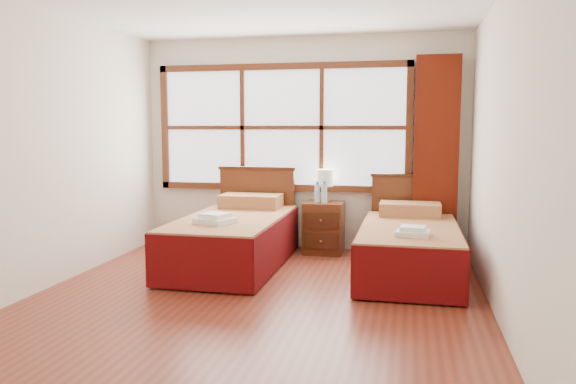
# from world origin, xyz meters

# --- Properties ---
(floor) EXTENTS (4.50, 4.50, 0.00)m
(floor) POSITION_xyz_m (0.00, 0.00, 0.00)
(floor) COLOR maroon
(floor) RESTS_ON ground
(wall_back) EXTENTS (4.00, 0.00, 4.00)m
(wall_back) POSITION_xyz_m (0.00, 2.25, 1.30)
(wall_back) COLOR silver
(wall_back) RESTS_ON floor
(wall_left) EXTENTS (0.00, 4.50, 4.50)m
(wall_left) POSITION_xyz_m (-2.00, 0.00, 1.30)
(wall_left) COLOR silver
(wall_left) RESTS_ON floor
(wall_right) EXTENTS (0.00, 4.50, 4.50)m
(wall_right) POSITION_xyz_m (2.00, 0.00, 1.30)
(wall_right) COLOR silver
(wall_right) RESTS_ON floor
(window) EXTENTS (3.16, 0.06, 1.56)m
(window) POSITION_xyz_m (-0.25, 2.21, 1.50)
(window) COLOR white
(window) RESTS_ON wall_back
(curtain) EXTENTS (0.50, 0.16, 2.30)m
(curtain) POSITION_xyz_m (1.60, 2.11, 1.17)
(curtain) COLOR #591608
(curtain) RESTS_ON wall_back
(bed_left) EXTENTS (1.05, 2.07, 1.02)m
(bed_left) POSITION_xyz_m (-0.55, 1.20, 0.31)
(bed_left) COLOR #371A0B
(bed_left) RESTS_ON floor
(bed_right) EXTENTS (0.99, 2.01, 0.96)m
(bed_right) POSITION_xyz_m (1.32, 1.20, 0.29)
(bed_right) COLOR #371A0B
(bed_right) RESTS_ON floor
(nightstand) EXTENTS (0.46, 0.46, 0.62)m
(nightstand) POSITION_xyz_m (0.31, 1.99, 0.31)
(nightstand) COLOR #542612
(nightstand) RESTS_ON floor
(towels_left) EXTENTS (0.43, 0.40, 0.10)m
(towels_left) POSITION_xyz_m (-0.60, 0.72, 0.59)
(towels_left) COLOR white
(towels_left) RESTS_ON bed_left
(towels_right) EXTENTS (0.33, 0.29, 0.09)m
(towels_right) POSITION_xyz_m (1.35, 0.65, 0.55)
(towels_right) COLOR white
(towels_right) RESTS_ON bed_right
(lamp) EXTENTS (0.20, 0.20, 0.39)m
(lamp) POSITION_xyz_m (0.32, 2.03, 0.89)
(lamp) COLOR gold
(lamp) RESTS_ON nightstand
(bottle_near) EXTENTS (0.07, 0.07, 0.25)m
(bottle_near) POSITION_xyz_m (0.24, 1.96, 0.73)
(bottle_near) COLOR #AECBDF
(bottle_near) RESTS_ON nightstand
(bottle_far) EXTENTS (0.07, 0.07, 0.26)m
(bottle_far) POSITION_xyz_m (0.33, 1.93, 0.73)
(bottle_far) COLOR #AECBDF
(bottle_far) RESTS_ON nightstand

